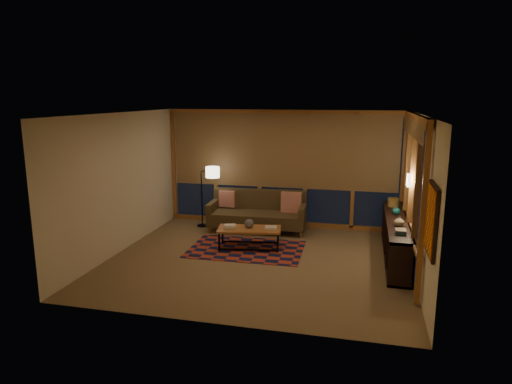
% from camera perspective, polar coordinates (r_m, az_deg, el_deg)
% --- Properties ---
extents(floor, '(5.50, 5.00, 0.01)m').
position_cam_1_polar(floor, '(8.62, 0.29, -8.50)').
color(floor, olive).
rests_on(floor, ground).
extents(ceiling, '(5.50, 5.00, 0.01)m').
position_cam_1_polar(ceiling, '(8.08, 0.31, 9.75)').
color(ceiling, beige).
rests_on(ceiling, walls).
extents(walls, '(5.51, 5.01, 2.70)m').
position_cam_1_polar(walls, '(8.24, 0.30, 0.33)').
color(walls, '#F2E5B9').
rests_on(walls, floor).
extents(window_wall_back, '(5.30, 0.16, 2.60)m').
position_cam_1_polar(window_wall_back, '(10.58, 3.31, 2.91)').
color(window_wall_back, '#9F6136').
rests_on(window_wall_back, walls).
extents(window_wall_right, '(0.16, 3.70, 2.60)m').
position_cam_1_polar(window_wall_right, '(8.66, 18.78, 0.25)').
color(window_wall_right, '#9F6136').
rests_on(window_wall_right, walls).
extents(wall_art, '(0.06, 0.74, 0.94)m').
position_cam_1_polar(wall_art, '(6.27, 21.04, -3.29)').
color(wall_art, red).
rests_on(wall_art, walls).
extents(wall_sconce, '(0.12, 0.18, 0.22)m').
position_cam_1_polar(wall_sconce, '(8.47, 18.56, 1.40)').
color(wall_sconce, '#FFEECE').
rests_on(wall_sconce, walls).
extents(sofa, '(2.20, 0.99, 0.88)m').
position_cam_1_polar(sofa, '(10.28, 0.14, -2.52)').
color(sofa, '#4D4327').
rests_on(sofa, floor).
extents(pillow_left, '(0.38, 0.14, 0.38)m').
position_cam_1_polar(pillow_left, '(10.61, -3.62, -1.04)').
color(pillow_left, red).
rests_on(pillow_left, sofa).
extents(pillow_right, '(0.46, 0.16, 0.46)m').
position_cam_1_polar(pillow_right, '(10.25, 4.44, -1.28)').
color(pillow_right, red).
rests_on(pillow_right, sofa).
extents(area_rug, '(2.28, 1.55, 0.01)m').
position_cam_1_polar(area_rug, '(9.18, -1.24, -7.15)').
color(area_rug, '#A8351F').
rests_on(area_rug, floor).
extents(coffee_table, '(1.33, 0.78, 0.42)m').
position_cam_1_polar(coffee_table, '(9.19, -0.84, -5.80)').
color(coffee_table, '#9F6136').
rests_on(coffee_table, floor).
extents(book_stack_a, '(0.30, 0.27, 0.07)m').
position_cam_1_polar(book_stack_a, '(9.13, -3.26, -4.32)').
color(book_stack_a, beige).
rests_on(book_stack_a, coffee_table).
extents(book_stack_b, '(0.27, 0.23, 0.05)m').
position_cam_1_polar(book_stack_b, '(9.09, 1.87, -4.47)').
color(book_stack_b, beige).
rests_on(book_stack_b, coffee_table).
extents(ceramic_pot, '(0.20, 0.20, 0.18)m').
position_cam_1_polar(ceramic_pot, '(9.14, -0.86, -3.94)').
color(ceramic_pot, '#2C2B34').
rests_on(ceramic_pot, coffee_table).
extents(floor_lamp, '(0.56, 0.46, 1.44)m').
position_cam_1_polar(floor_lamp, '(10.68, -6.80, -0.50)').
color(floor_lamp, black).
rests_on(floor_lamp, floor).
extents(bookshelf, '(0.40, 3.01, 0.75)m').
position_cam_1_polar(bookshelf, '(9.04, 17.08, -5.54)').
color(bookshelf, '#331D17').
rests_on(bookshelf, floor).
extents(basket, '(0.25, 0.25, 0.17)m').
position_cam_1_polar(basket, '(9.91, 16.79, -1.24)').
color(basket, olive).
rests_on(basket, bookshelf).
extents(teal_bowl, '(0.18, 0.18, 0.15)m').
position_cam_1_polar(teal_bowl, '(9.23, 17.13, -2.29)').
color(teal_bowl, '#15635F').
rests_on(teal_bowl, bookshelf).
extents(vase, '(0.22, 0.22, 0.19)m').
position_cam_1_polar(vase, '(8.45, 17.46, -3.48)').
color(vase, tan).
rests_on(vase, bookshelf).
extents(shelf_book_stack, '(0.19, 0.26, 0.08)m').
position_cam_1_polar(shelf_book_stack, '(8.02, 17.64, -4.70)').
color(shelf_book_stack, beige).
rests_on(shelf_book_stack, bookshelf).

